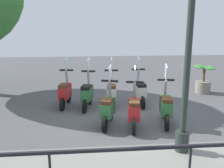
{
  "coord_description": "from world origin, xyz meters",
  "views": [
    {
      "loc": [
        -6.71,
        1.15,
        2.55
      ],
      "look_at": [
        0.2,
        0.5,
        0.9
      ],
      "focal_mm": 40.0,
      "sensor_mm": 36.0,
      "label": 1
    }
  ],
  "objects": [
    {
      "name": "scooter_far_3",
      "position": [
        1.03,
        1.92,
        0.48
      ],
      "size": [
        1.23,
        0.46,
        1.54
      ],
      "rotation": [
        0.0,
        0.0,
        -0.16
      ],
      "color": "black",
      "rests_on": "ground_plane"
    },
    {
      "name": "scooter_near_2",
      "position": [
        -0.68,
        0.69,
        0.48
      ],
      "size": [
        1.21,
        0.53,
        1.54
      ],
      "rotation": [
        0.0,
        0.0,
        -0.27
      ],
      "color": "black",
      "rests_on": "ground_plane"
    },
    {
      "name": "scooter_far_0",
      "position": [
        0.94,
        -0.47,
        0.48
      ],
      "size": [
        1.23,
        0.44,
        1.54
      ],
      "rotation": [
        0.0,
        0.0,
        0.03
      ],
      "color": "black",
      "rests_on": "ground_plane"
    },
    {
      "name": "potted_palm",
      "position": [
        2.19,
        -3.19,
        0.45
      ],
      "size": [
        1.06,
        0.66,
        1.05
      ],
      "color": "slate",
      "rests_on": "ground_plane"
    },
    {
      "name": "scooter_far_1",
      "position": [
        0.85,
        0.45,
        0.48
      ],
      "size": [
        1.23,
        0.44,
        1.54
      ],
      "rotation": [
        0.0,
        0.0,
        -0.08
      ],
      "color": "black",
      "rests_on": "ground_plane"
    },
    {
      "name": "scooter_far_2",
      "position": [
        0.77,
        1.22,
        0.48
      ],
      "size": [
        1.22,
        0.49,
        1.54
      ],
      "rotation": [
        0.0,
        0.0,
        -0.2
      ],
      "color": "black",
      "rests_on": "ground_plane"
    },
    {
      "name": "lamp_post_near",
      "position": [
        -2.4,
        -0.63,
        2.13
      ],
      "size": [
        0.26,
        0.9,
        4.45
      ],
      "color": "#232D28",
      "rests_on": "promenade_walkway"
    },
    {
      "name": "scooter_near_0",
      "position": [
        -0.69,
        -0.82,
        0.48
      ],
      "size": [
        1.22,
        0.49,
        1.54
      ],
      "rotation": [
        0.0,
        0.0,
        -0.2
      ],
      "color": "black",
      "rests_on": "ground_plane"
    },
    {
      "name": "scooter_near_1",
      "position": [
        -0.88,
        0.04,
        0.48
      ],
      "size": [
        1.22,
        0.48,
        1.54
      ],
      "rotation": [
        0.0,
        0.0,
        -0.18
      ],
      "color": "black",
      "rests_on": "ground_plane"
    },
    {
      "name": "ground_plane",
      "position": [
        0.0,
        0.0,
        0.0
      ],
      "size": [
        28.0,
        28.0,
        0.0
      ],
      "primitive_type": "plane",
      "color": "#4C4C4F"
    }
  ]
}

